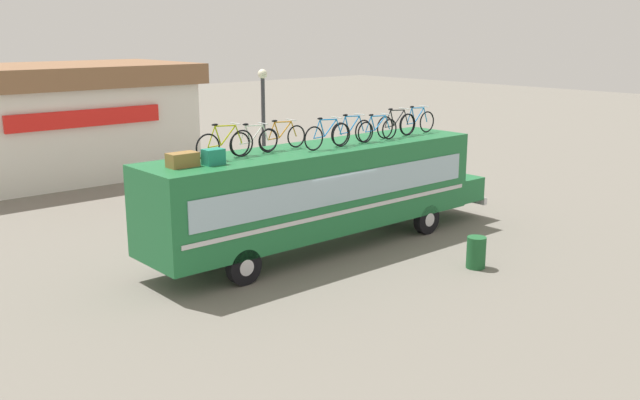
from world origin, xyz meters
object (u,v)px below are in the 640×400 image
at_px(luggage_bag_2, 213,157).
at_px(street_lamp, 264,126).
at_px(rooftop_bicycle_4, 328,135).
at_px(rooftop_bicycle_3, 282,137).
at_px(trash_bin, 476,252).
at_px(rooftop_bicycle_2, 254,141).
at_px(rooftop_bicycle_5, 352,131).
at_px(luggage_bag_1, 183,160).
at_px(rooftop_bicycle_1, 225,144).
at_px(rooftop_bicycle_7, 397,125).
at_px(rooftop_bicycle_8, 417,122).
at_px(rooftop_bicycle_6, 377,129).
at_px(bus, 323,189).

distance_m(luggage_bag_2, street_lamp, 7.31).
height_order(rooftop_bicycle_4, street_lamp, street_lamp).
xyz_separation_m(rooftop_bicycle_3, trash_bin, (3.21, -4.60, -3.05)).
xyz_separation_m(rooftop_bicycle_2, rooftop_bicycle_5, (3.30, -0.44, 0.01)).
distance_m(rooftop_bicycle_2, rooftop_bicycle_3, 1.12).
xyz_separation_m(luggage_bag_1, rooftop_bicycle_1, (1.42, 0.22, 0.22)).
distance_m(rooftop_bicycle_7, rooftop_bicycle_8, 1.05).
height_order(rooftop_bicycle_2, rooftop_bicycle_8, rooftop_bicycle_8).
relative_size(rooftop_bicycle_8, street_lamp, 0.33).
xyz_separation_m(luggage_bag_2, rooftop_bicycle_4, (3.86, -0.05, 0.18)).
distance_m(luggage_bag_2, rooftop_bicycle_5, 4.99).
bearing_deg(rooftop_bicycle_5, rooftop_bicycle_8, 2.71).
relative_size(luggage_bag_1, rooftop_bicycle_6, 0.45).
height_order(luggage_bag_2, rooftop_bicycle_3, rooftop_bicycle_3).
xyz_separation_m(luggage_bag_1, rooftop_bicycle_6, (6.74, -0.22, 0.18)).
bearing_deg(luggage_bag_1, trash_bin, -31.50).
height_order(rooftop_bicycle_3, rooftop_bicycle_5, rooftop_bicycle_5).
bearing_deg(rooftop_bicycle_7, bus, 177.96).
bearing_deg(luggage_bag_2, rooftop_bicycle_4, -0.68).
relative_size(luggage_bag_1, trash_bin, 0.85).
bearing_deg(rooftop_bicycle_3, rooftop_bicycle_4, -35.65).
xyz_separation_m(rooftop_bicycle_2, trash_bin, (4.32, -4.45, -3.05)).
bearing_deg(luggage_bag_2, street_lamp, 43.42).
bearing_deg(rooftop_bicycle_1, rooftop_bicycle_2, 5.36).
distance_m(rooftop_bicycle_7, street_lamp, 5.12).
bearing_deg(luggage_bag_2, rooftop_bicycle_3, 14.34).
xyz_separation_m(luggage_bag_2, trash_bin, (6.00, -3.88, -2.88)).
distance_m(bus, rooftop_bicycle_8, 4.42).
xyz_separation_m(bus, rooftop_bicycle_3, (-1.21, 0.38, 1.65)).
height_order(luggage_bag_1, trash_bin, luggage_bag_1).
distance_m(luggage_bag_1, rooftop_bicycle_1, 1.46).
height_order(rooftop_bicycle_7, street_lamp, street_lamp).
height_order(rooftop_bicycle_1, rooftop_bicycle_2, rooftop_bicycle_1).
bearing_deg(bus, rooftop_bicycle_1, 177.53).
relative_size(rooftop_bicycle_6, rooftop_bicycle_8, 1.00).
height_order(luggage_bag_1, rooftop_bicycle_6, rooftop_bicycle_6).
height_order(bus, rooftop_bicycle_1, rooftop_bicycle_1).
relative_size(rooftop_bicycle_2, street_lamp, 0.32).
height_order(luggage_bag_1, rooftop_bicycle_5, rooftop_bicycle_5).
height_order(luggage_bag_2, rooftop_bicycle_4, rooftop_bicycle_4).
bearing_deg(rooftop_bicycle_5, rooftop_bicycle_3, 164.96).
height_order(bus, rooftop_bicycle_6, rooftop_bicycle_6).
bearing_deg(luggage_bag_1, rooftop_bicycle_7, -0.24).
distance_m(rooftop_bicycle_6, street_lamp, 5.05).
bearing_deg(rooftop_bicycle_4, street_lamp, 74.04).
xyz_separation_m(rooftop_bicycle_4, rooftop_bicycle_6, (2.13, 0.08, -0.03)).
distance_m(luggage_bag_2, rooftop_bicycle_3, 2.89).
relative_size(luggage_bag_1, rooftop_bicycle_2, 0.47).
relative_size(luggage_bag_1, street_lamp, 0.15).
height_order(luggage_bag_1, rooftop_bicycle_8, rooftop_bicycle_8).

